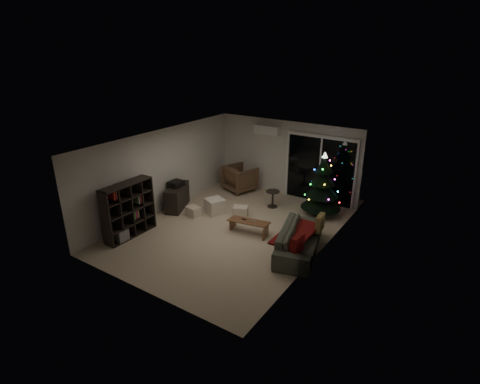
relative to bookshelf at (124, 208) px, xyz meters
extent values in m
plane|color=beige|center=(2.25, 1.72, -0.74)|extent=(6.50, 6.50, 0.00)
plane|color=white|center=(2.25, 1.72, 1.76)|extent=(6.50, 6.50, 0.00)
cube|color=silver|center=(2.25, 4.97, 0.51)|extent=(5.00, 0.02, 2.50)
cube|color=silver|center=(2.25, -1.53, 0.51)|extent=(5.00, 0.02, 2.50)
cube|color=silver|center=(-0.25, 1.72, 0.51)|extent=(0.02, 6.50, 2.50)
cube|color=silver|center=(4.75, 1.72, 0.51)|extent=(0.02, 6.50, 2.50)
cube|color=black|center=(3.45, 4.95, 0.31)|extent=(2.20, 0.02, 2.10)
cube|color=white|center=(1.55, 4.85, 1.41)|extent=(0.90, 0.22, 0.28)
cube|color=#3F3833|center=(3.45, 5.47, -0.79)|extent=(2.60, 1.00, 0.10)
cube|color=white|center=(3.45, 5.87, -0.24)|extent=(2.20, 0.06, 1.00)
cube|color=#292420|center=(0.00, 2.03, -0.37)|extent=(0.87, 1.25, 0.73)
cube|color=black|center=(0.00, 2.03, 0.07)|extent=(0.37, 0.44, 0.16)
imported|color=brown|center=(0.79, 4.38, -0.30)|extent=(1.21, 1.23, 0.89)
cube|color=silver|center=(1.20, 2.38, -0.51)|extent=(0.66, 0.66, 0.45)
cube|color=silver|center=(0.79, 1.86, -0.60)|extent=(0.45, 0.37, 0.29)
cube|color=silver|center=(1.97, 2.63, -0.59)|extent=(0.52, 0.46, 0.30)
cylinder|color=#292420|center=(2.44, 3.74, -0.47)|extent=(0.52, 0.52, 0.53)
cylinder|color=black|center=(1.04, 5.13, 0.20)|extent=(0.30, 0.30, 1.88)
imported|color=#3A3E37|center=(4.30, 1.70, -0.42)|extent=(1.40, 2.36, 0.65)
cube|color=maroon|center=(4.20, 1.70, -0.27)|extent=(0.69, 1.59, 0.05)
cube|color=#A08E54|center=(4.55, 2.35, -0.16)|extent=(0.16, 0.43, 0.42)
cube|color=maroon|center=(4.55, 1.05, -0.16)|extent=(0.16, 0.43, 0.42)
cube|color=black|center=(2.59, 1.86, -0.38)|extent=(0.14, 0.04, 0.02)
cube|color=slate|center=(2.84, 1.91, -0.38)|extent=(0.13, 0.08, 0.02)
cone|color=black|center=(3.90, 4.06, 0.23)|extent=(1.58, 1.58, 1.93)
camera|label=1|loc=(7.53, -5.84, 4.04)|focal=28.00mm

